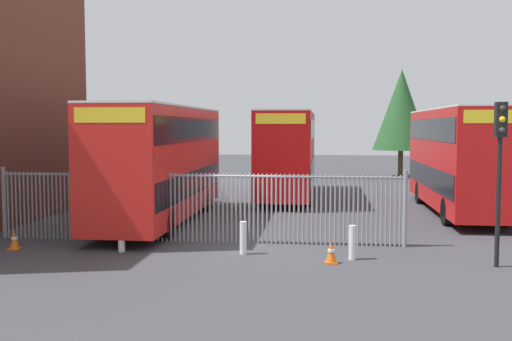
% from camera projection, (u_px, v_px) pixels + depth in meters
% --- Properties ---
extents(ground_plane, '(100.00, 100.00, 0.00)m').
position_uv_depth(ground_plane, '(266.00, 208.00, 26.55)').
color(ground_plane, '#3D3D42').
extents(palisade_fence, '(13.06, 0.14, 2.35)m').
position_uv_depth(palisade_fence, '(197.00, 205.00, 18.70)').
color(palisade_fence, gray).
rests_on(palisade_fence, ground).
extents(double_decker_bus_near_gate, '(2.54, 10.81, 4.42)m').
position_uv_depth(double_decker_bus_near_gate, '(161.00, 159.00, 22.46)').
color(double_decker_bus_near_gate, red).
rests_on(double_decker_bus_near_gate, ground).
extents(double_decker_bus_behind_fence_left, '(2.54, 10.81, 4.42)m').
position_uv_depth(double_decker_bus_behind_fence_left, '(459.00, 156.00, 24.97)').
color(double_decker_bus_behind_fence_left, red).
rests_on(double_decker_bus_behind_fence_left, ground).
extents(double_decker_bus_behind_fence_right, '(2.54, 10.81, 4.42)m').
position_uv_depth(double_decker_bus_behind_fence_right, '(288.00, 151.00, 30.39)').
color(double_decker_bus_behind_fence_right, '#B70C0C').
rests_on(double_decker_bus_behind_fence_right, ground).
extents(bollard_near_left, '(0.20, 0.20, 0.95)m').
position_uv_depth(bollard_near_left, '(121.00, 236.00, 17.33)').
color(bollard_near_left, silver).
rests_on(bollard_near_left, ground).
extents(bollard_center_front, '(0.20, 0.20, 0.95)m').
position_uv_depth(bollard_center_front, '(243.00, 238.00, 16.97)').
color(bollard_center_front, silver).
rests_on(bollard_center_front, ground).
extents(bollard_near_right, '(0.20, 0.20, 0.95)m').
position_uv_depth(bollard_near_right, '(352.00, 242.00, 16.30)').
color(bollard_near_right, silver).
rests_on(bollard_near_right, ground).
extents(traffic_cone_by_gate, '(0.34, 0.34, 0.59)m').
position_uv_depth(traffic_cone_by_gate, '(14.00, 240.00, 17.63)').
color(traffic_cone_by_gate, orange).
rests_on(traffic_cone_by_gate, ground).
extents(traffic_cone_mid_forecourt, '(0.34, 0.34, 0.59)m').
position_uv_depth(traffic_cone_mid_forecourt, '(331.00, 253.00, 15.85)').
color(traffic_cone_mid_forecourt, orange).
rests_on(traffic_cone_mid_forecourt, ground).
extents(traffic_light_kerbside, '(0.28, 0.33, 4.30)m').
position_uv_depth(traffic_light_kerbside, '(500.00, 153.00, 15.24)').
color(traffic_light_kerbside, black).
rests_on(traffic_light_kerbside, ground).
extents(tree_tall_back, '(4.05, 4.05, 7.77)m').
position_uv_depth(tree_tall_back, '(401.00, 110.00, 42.52)').
color(tree_tall_back, '#4C3823').
rests_on(tree_tall_back, ground).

